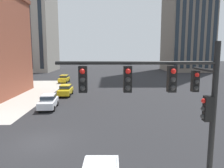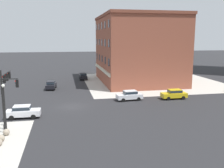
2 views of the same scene
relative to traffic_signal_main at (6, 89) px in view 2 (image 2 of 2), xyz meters
name	(u,v)px [view 2 (image 2 of 2)]	position (x,y,z in m)	size (l,w,h in m)	color
ground_plane	(72,106)	(-7.47, 7.80, -4.57)	(320.00, 320.00, 0.00)	#262628
sidewalk_far_corner	(150,81)	(-27.47, 27.80, -4.57)	(32.00, 32.00, 0.02)	#B7B2A8
traffic_signal_main	(6,89)	(0.00, 0.00, 0.00)	(5.62, 2.09, 6.96)	black
bollard_sphere_curb_a	(6,132)	(3.18, 0.39, -4.22)	(0.71, 0.71, 0.71)	gray
bollard_sphere_curb_b	(1,138)	(4.87, 0.23, -4.22)	(0.71, 0.71, 0.71)	gray
street_lamp_corner_near	(4,103)	(2.53, 0.29, -1.08)	(0.36, 0.36, 5.59)	black
car_main_northbound_far	(23,111)	(-2.89, 1.28, -3.65)	(1.98, 4.44, 1.68)	silver
car_main_southbound_far	(51,85)	(-22.00, 4.11, -3.65)	(4.53, 2.17, 1.68)	black
car_cross_eastbound	(83,76)	(-33.33, 11.68, -3.65)	(4.41, 1.92, 1.68)	black
car_parked_curb	(130,95)	(-9.55, 17.70, -3.65)	(2.16, 4.53, 1.68)	silver
car_main_mid	(174,94)	(-9.03, 25.59, -3.65)	(1.92, 4.41, 1.68)	gold
storefront_block_near_corner	(137,49)	(-27.74, 24.37, 3.31)	(23.00, 17.56, 15.74)	brown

